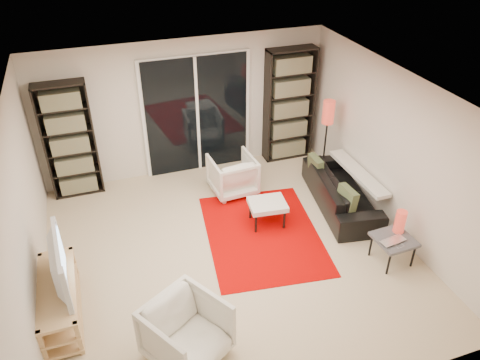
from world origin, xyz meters
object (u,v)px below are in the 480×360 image
at_px(sofa, 341,190).
at_px(side_table, 394,241).
at_px(tv_stand, 60,300).
at_px(floor_lamp, 328,120).
at_px(bookshelf_right, 289,105).
at_px(ottoman, 267,205).
at_px(bookshelf_left, 70,141).
at_px(armchair_front, 187,332).
at_px(armchair_back, 233,175).

distance_m(sofa, side_table, 1.43).
bearing_deg(tv_stand, floor_lamp, 22.43).
bearing_deg(floor_lamp, bookshelf_right, 107.33).
xyz_separation_m(sofa, ottoman, (-1.32, -0.08, 0.06)).
relative_size(bookshelf_left, armchair_front, 2.44).
height_order(sofa, floor_lamp, floor_lamp).
bearing_deg(side_table, ottoman, 134.25).
bearing_deg(bookshelf_left, sofa, -24.04).
xyz_separation_m(ottoman, floor_lamp, (1.44, 0.95, 0.78)).
height_order(sofa, armchair_front, armchair_front).
xyz_separation_m(tv_stand, armchair_front, (1.31, -1.04, 0.10)).
bearing_deg(bookshelf_left, floor_lamp, -12.56).
bearing_deg(bookshelf_left, armchair_back, -18.72).
height_order(bookshelf_left, armchair_front, bookshelf_left).
bearing_deg(tv_stand, ottoman, 16.48).
bearing_deg(armchair_back, bookshelf_right, -152.29).
distance_m(sofa, armchair_back, 1.81).
relative_size(sofa, ottoman, 3.19).
bearing_deg(ottoman, armchair_back, 102.02).
relative_size(bookshelf_right, ottoman, 3.49).
distance_m(ottoman, floor_lamp, 1.89).
bearing_deg(sofa, bookshelf_left, 75.28).
height_order(bookshelf_left, floor_lamp, bookshelf_left).
bearing_deg(side_table, floor_lamp, 86.91).
distance_m(tv_stand, floor_lamp, 4.92).
height_order(tv_stand, armchair_back, armchair_back).
bearing_deg(floor_lamp, armchair_front, -137.59).
height_order(tv_stand, ottoman, tv_stand).
xyz_separation_m(sofa, side_table, (-0.00, -1.43, 0.08)).
distance_m(bookshelf_left, sofa, 4.45).
bearing_deg(bookshelf_left, bookshelf_right, -0.00).
relative_size(bookshelf_right, side_table, 3.95).
bearing_deg(armchair_back, floor_lamp, 173.44).
xyz_separation_m(sofa, armchair_front, (-3.04, -2.02, 0.08)).
height_order(tv_stand, armchair_front, armchair_front).
xyz_separation_m(sofa, armchair_back, (-1.54, 0.95, 0.05)).
xyz_separation_m(ottoman, side_table, (1.32, -1.35, 0.01)).
height_order(bookshelf_right, sofa, bookshelf_right).
bearing_deg(side_table, tv_stand, 174.03).
distance_m(bookshelf_right, side_table, 3.30).
distance_m(bookshelf_right, tv_stand, 5.08).
bearing_deg(armchair_front, armchair_back, 32.45).
bearing_deg(ottoman, armchair_front, -131.58).
height_order(tv_stand, floor_lamp, floor_lamp).
relative_size(bookshelf_left, side_table, 3.67).
height_order(bookshelf_right, side_table, bookshelf_right).
distance_m(tv_stand, side_table, 4.38).
relative_size(sofa, armchair_back, 2.63).
bearing_deg(side_table, bookshelf_left, 141.24).
distance_m(armchair_back, armchair_front, 3.33).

